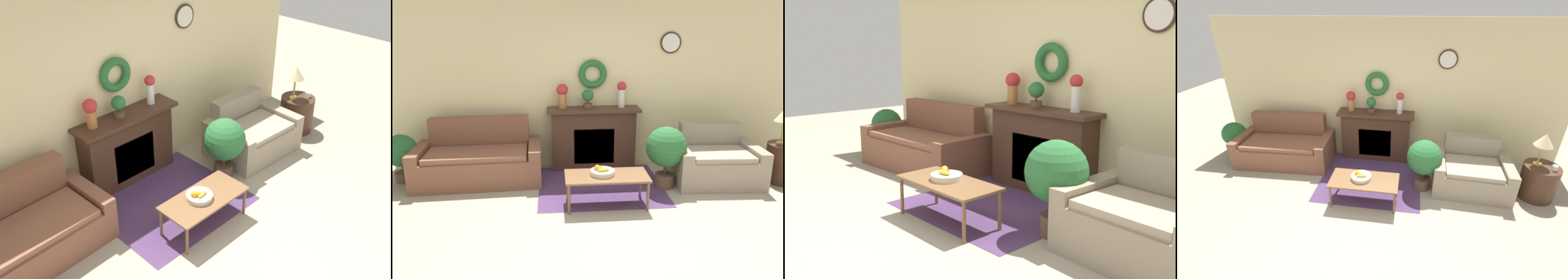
% 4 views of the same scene
% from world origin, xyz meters
% --- Properties ---
extents(ground_plane, '(16.00, 16.00, 0.00)m').
position_xyz_m(ground_plane, '(0.00, 0.00, 0.00)').
color(ground_plane, '#9E937F').
extents(floor_rug, '(1.80, 1.62, 0.01)m').
position_xyz_m(floor_rug, '(-0.12, 1.55, 0.00)').
color(floor_rug, '#4C335B').
rests_on(floor_rug, ground_plane).
extents(wall_back, '(6.80, 0.17, 2.70)m').
position_xyz_m(wall_back, '(-0.00, 2.56, 1.36)').
color(wall_back, beige).
rests_on(wall_back, ground_plane).
extents(fireplace, '(1.49, 0.41, 1.01)m').
position_xyz_m(fireplace, '(-0.15, 2.35, 0.51)').
color(fireplace, '#42281C').
rests_on(fireplace, ground_plane).
extents(couch_left, '(1.88, 1.00, 0.92)m').
position_xyz_m(couch_left, '(-1.92, 1.95, 0.31)').
color(couch_left, brown).
rests_on(couch_left, ground_plane).
extents(loveseat_right, '(1.30, 0.99, 0.83)m').
position_xyz_m(loveseat_right, '(1.61, 1.60, 0.30)').
color(loveseat_right, gray).
rests_on(loveseat_right, ground_plane).
extents(coffee_table, '(1.07, 0.52, 0.42)m').
position_xyz_m(coffee_table, '(-0.12, 0.92, 0.38)').
color(coffee_table, brown).
rests_on(coffee_table, ground_plane).
extents(fruit_bowl, '(0.32, 0.32, 0.12)m').
position_xyz_m(fruit_bowl, '(-0.18, 0.94, 0.46)').
color(fruit_bowl, beige).
rests_on(fruit_bowl, coffee_table).
extents(vase_on_mantel_left, '(0.18, 0.18, 0.39)m').
position_xyz_m(vase_on_mantel_left, '(-0.64, 2.36, 1.24)').
color(vase_on_mantel_left, '#AD6B38').
rests_on(vase_on_mantel_left, fireplace).
extents(vase_on_mantel_right, '(0.15, 0.15, 0.41)m').
position_xyz_m(vase_on_mantel_right, '(0.31, 2.36, 1.25)').
color(vase_on_mantel_right, silver).
rests_on(vase_on_mantel_right, fireplace).
extents(potted_plant_on_mantel, '(0.19, 0.19, 0.30)m').
position_xyz_m(potted_plant_on_mantel, '(-0.24, 2.34, 1.18)').
color(potted_plant_on_mantel, brown).
rests_on(potted_plant_on_mantel, fireplace).
extents(potted_plant_floor_by_couch, '(0.48, 0.48, 0.73)m').
position_xyz_m(potted_plant_floor_by_couch, '(-3.06, 1.99, 0.45)').
color(potted_plant_floor_by_couch, brown).
rests_on(potted_plant_floor_by_couch, ground_plane).
extents(potted_plant_floor_by_loveseat, '(0.58, 0.58, 0.90)m').
position_xyz_m(potted_plant_floor_by_loveseat, '(0.80, 1.43, 0.57)').
color(potted_plant_floor_by_loveseat, brown).
rests_on(potted_plant_floor_by_loveseat, ground_plane).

